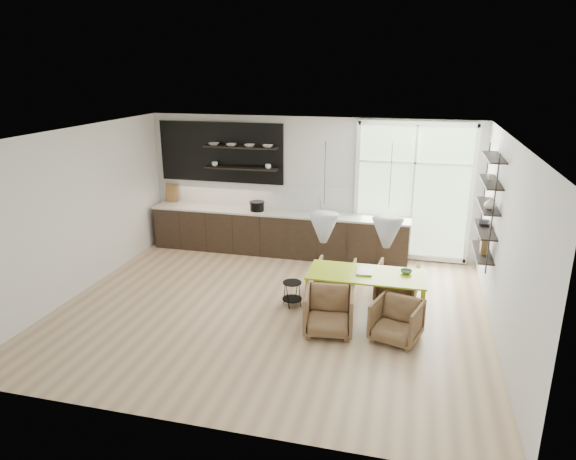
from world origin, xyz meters
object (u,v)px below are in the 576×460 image
Objects in this scene: dining_table at (367,276)px; armchair_front_left at (329,312)px; armchair_back_left at (335,278)px; armchair_front_right at (396,321)px; armchair_back_right at (397,282)px; wire_stool at (292,290)px.

dining_table reaches higher than armchair_front_left.
armchair_back_left is (-0.59, 0.60, -0.33)m from dining_table.
armchair_front_right is at bearing -6.80° from armchair_front_left.
armchair_back_right is 1.43m from armchair_front_right.
dining_table is 0.86m from armchair_back_right.
armchair_back_left is at bearing 87.84° from armchair_front_left.
armchair_front_left reaches higher than armchair_front_right.
dining_table is 0.97m from armchair_front_left.
armchair_back_left is at bearing 45.26° from wire_stool.
armchair_front_right reaches higher than wire_stool.
armchair_back_left and armchair_front_right have the same top height.
armchair_back_left is 0.97× the size of armchair_back_right.
armchair_front_left is at bearing -121.23° from dining_table.
armchair_back_left is 0.91× the size of armchair_front_left.
armchair_front_right is (1.13, -1.39, -0.00)m from armchair_back_left.
dining_table is at bearing 52.00° from armchair_front_left.
armchair_back_left is 1.79m from armchair_front_right.
wire_stool is (-1.23, -0.04, -0.37)m from dining_table.
armchair_back_right reaches higher than armchair_back_left.
wire_stool is (-1.70, -0.68, -0.05)m from armchair_back_right.
armchair_back_right is at bearing -177.77° from armchair_back_left.
dining_table reaches higher than wire_stool.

